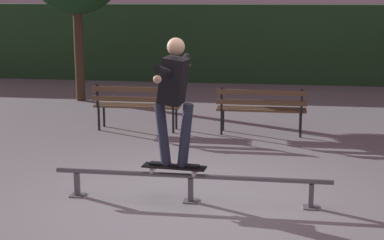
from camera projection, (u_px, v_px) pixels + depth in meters
The scene contains 7 objects.
ground_plane at pixel (191, 202), 7.09m from camera, with size 90.00×90.00×0.00m, color #99999E.
hedge_backdrop at pixel (243, 43), 16.72m from camera, with size 24.00×1.20×2.20m, color #2D5B33.
grind_rail at pixel (191, 180), 7.03m from camera, with size 3.41×0.18×0.36m.
skateboard at pixel (174, 167), 7.02m from camera, with size 0.79×0.27×0.09m.
skateboarder at pixel (174, 91), 6.82m from camera, with size 0.63×1.40×1.56m.
park_bench_leftmost at pixel (136, 102), 10.64m from camera, with size 1.60×0.42×0.88m.
park_bench_left_center at pixel (261, 106), 10.31m from camera, with size 1.60×0.42×0.88m.
Camera 1 is at (0.99, -6.63, 2.50)m, focal length 53.96 mm.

